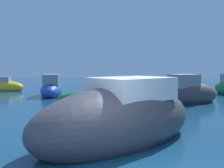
{
  "coord_description": "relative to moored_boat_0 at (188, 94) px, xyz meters",
  "views": [
    {
      "loc": [
        0.33,
        -4.3,
        2.12
      ],
      "look_at": [
        -2.32,
        11.48,
        0.97
      ],
      "focal_mm": 38.66,
      "sensor_mm": 36.0,
      "label": 1
    }
  ],
  "objects": [
    {
      "name": "moored_boat_10",
      "position": [
        -14.74,
        4.51,
        -0.14
      ],
      "size": [
        3.27,
        1.91,
        1.5
      ],
      "rotation": [
        0.0,
        0.0,
        0.22
      ],
      "color": "gold",
      "rests_on": "ground"
    },
    {
      "name": "moored_boat_7",
      "position": [
        -5.36,
        -2.42,
        -0.23
      ],
      "size": [
        4.06,
        1.91,
        1.05
      ],
      "rotation": [
        0.0,
        0.0,
        6.09
      ],
      "color": "#197233",
      "rests_on": "ground"
    },
    {
      "name": "moored_boat_0",
      "position": [
        0.0,
        0.0,
        0.0
      ],
      "size": [
        4.35,
        3.67,
        2.02
      ],
      "rotation": [
        0.0,
        0.0,
        0.58
      ],
      "color": "#3F3F47",
      "rests_on": "ground"
    },
    {
      "name": "moored_boat_2",
      "position": [
        -2.92,
        -7.94,
        0.12
      ],
      "size": [
        5.3,
        5.6,
        2.27
      ],
      "rotation": [
        0.0,
        0.0,
        3.99
      ],
      "color": "#3F3F47",
      "rests_on": "ground"
    },
    {
      "name": "moored_boat_5",
      "position": [
        -9.36,
        2.0,
        -0.03
      ],
      "size": [
        2.86,
        4.4,
        1.88
      ],
      "rotation": [
        0.0,
        0.0,
        1.93
      ],
      "color": "#1E479E",
      "rests_on": "ground"
    },
    {
      "name": "moored_boat_4",
      "position": [
        -3.48,
        3.76,
        -0.14
      ],
      "size": [
        3.87,
        3.23,
        1.59
      ],
      "rotation": [
        0.0,
        0.0,
        2.53
      ],
      "color": "teal",
      "rests_on": "ground"
    }
  ]
}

